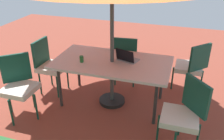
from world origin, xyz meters
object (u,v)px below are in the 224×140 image
object	(u,v)px
dining_table	(112,64)
chair_northeast	(19,84)
chair_south	(126,57)
cup	(82,59)
chair_southwest	(192,65)
laptop	(127,58)
chair_northwest	(184,112)
chair_east	(49,63)

from	to	relation	value
dining_table	chair_northeast	xyz separation A→B (m)	(1.25, 0.74, -0.17)
dining_table	chair_south	size ratio (longest dim) A/B	1.90
chair_northeast	cup	size ratio (longest dim) A/B	9.56
chair_northeast	cup	world-z (taller)	chair_northeast
chair_southwest	cup	xyz separation A→B (m)	(1.69, 0.90, 0.27)
chair_northeast	laptop	xyz separation A→B (m)	(-1.47, -0.84, 0.27)
chair_northeast	cup	distance (m)	1.02
chair_northwest	chair_northeast	xyz separation A→B (m)	(2.44, 0.02, 0.00)
chair_south	laptop	xyz separation A→B (m)	(-0.18, 0.62, 0.27)
cup	dining_table	bearing A→B (deg)	-159.57
chair_northwest	laptop	size ratio (longest dim) A/B	2.60
dining_table	chair_northeast	world-z (taller)	chair_northeast
chair_northwest	cup	world-z (taller)	chair_northwest
chair_southwest	laptop	bearing A→B (deg)	-14.61
laptop	chair_southwest	bearing A→B (deg)	-131.03
chair_northwest	cup	distance (m)	1.75
chair_northeast	chair_east	bearing A→B (deg)	44.08
laptop	dining_table	bearing A→B (deg)	39.87
chair_northwest	chair_northeast	size ratio (longest dim) A/B	1.00
chair_east	cup	bearing A→B (deg)	-103.22
laptop	cup	distance (m)	0.72
chair_northwest	laptop	distance (m)	1.29
chair_east	chair_northeast	bearing A→B (deg)	177.78
chair_northwest	chair_south	xyz separation A→B (m)	(1.14, -1.44, 0.00)
dining_table	chair_south	bearing A→B (deg)	-93.43
chair_northwest	cup	bearing A→B (deg)	-149.36
chair_south	cup	size ratio (longest dim) A/B	9.56
chair_south	chair_east	world-z (taller)	same
dining_table	cup	world-z (taller)	cup
chair_northeast	dining_table	bearing A→B (deg)	-10.61
dining_table	chair_south	distance (m)	0.74
chair_east	laptop	xyz separation A→B (m)	(-1.41, -0.06, 0.27)
chair_northwest	laptop	xyz separation A→B (m)	(0.96, -0.82, 0.27)
dining_table	chair_east	world-z (taller)	chair_east
dining_table	chair_northwest	bearing A→B (deg)	148.62
dining_table	chair_southwest	xyz separation A→B (m)	(-1.24, -0.73, -0.17)
chair_east	chair_northwest	bearing A→B (deg)	-105.43
laptop	chair_northeast	bearing A→B (deg)	46.55
chair_northeast	chair_southwest	distance (m)	2.89
chair_south	cup	distance (m)	1.05
chair_south	laptop	distance (m)	0.70
chair_south	chair_northeast	bearing A→B (deg)	42.54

